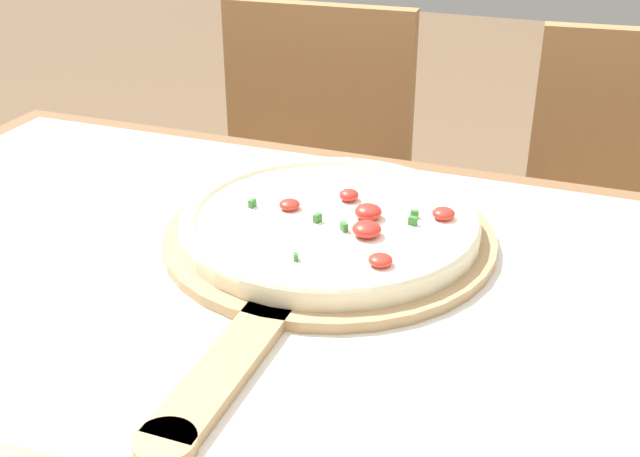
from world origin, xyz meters
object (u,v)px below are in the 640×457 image
at_px(chair_left, 305,204).
at_px(pizza, 330,221).
at_px(chair_right, 629,257).
at_px(pizza_peel, 323,245).

bearing_deg(chair_left, pizza, -68.84).
bearing_deg(pizza, chair_right, 59.91).
height_order(pizza, chair_right, chair_right).
distance_m(pizza, chair_right, 0.74).
bearing_deg(chair_left, chair_right, -3.13).
height_order(pizza_peel, chair_left, chair_left).
relative_size(chair_left, chair_right, 1.00).
bearing_deg(pizza, pizza_peel, -91.63).
bearing_deg(chair_right, chair_left, 174.38).
distance_m(pizza, chair_left, 0.71).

